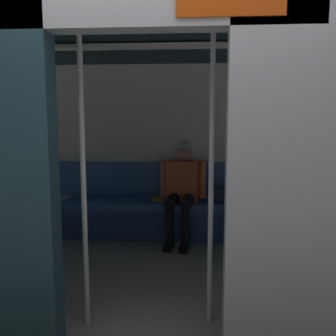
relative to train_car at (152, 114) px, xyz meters
name	(u,v)px	position (x,y,z in m)	size (l,w,h in m)	color
train_car	(152,114)	(0.00, 0.00, 0.00)	(6.40, 2.86, 2.27)	#ADAFB5
bench_seat	(168,210)	(-0.07, -1.09, -1.16)	(2.58, 0.44, 0.47)	#38609E
person_seated	(182,185)	(-0.24, -1.03, -0.83)	(0.55, 0.71, 1.20)	#CC5933
handbag	(224,195)	(-0.75, -1.12, -0.96)	(0.26, 0.15, 0.17)	#262D4C
book	(158,199)	(0.06, -1.17, -1.03)	(0.15, 0.22, 0.03)	gold
grab_pole_door	(83,179)	(0.37, 0.90, -0.45)	(0.04, 0.04, 2.13)	silver
grab_pole_far	(211,178)	(-0.50, 0.80, -0.45)	(0.04, 0.04, 2.13)	silver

